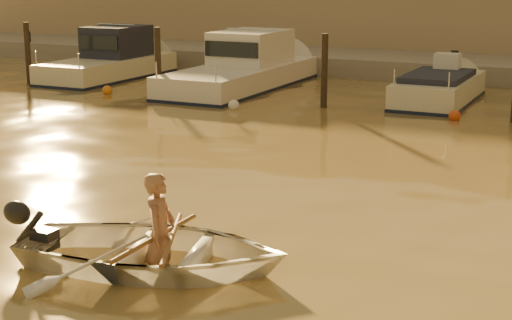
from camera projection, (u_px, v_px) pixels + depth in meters
The scene contains 16 objects.
dinghy at pixel (153, 250), 9.89m from camera, with size 2.46×3.45×0.71m, color silver.
person at pixel (160, 233), 9.81m from camera, with size 0.57×0.37×1.55m, color #97664B.
outboard_motor at pixel (44, 239), 10.19m from camera, with size 0.90×0.40×0.70m, color black, non-canonical shape.
oar_port at pixel (172, 238), 9.79m from camera, with size 0.06×0.06×2.10m, color brown.
oar_starboard at pixel (156, 237), 9.83m from camera, with size 0.06×0.06×2.10m, color brown.
moored_boat_1 at pixel (108, 60), 26.85m from camera, with size 2.10×6.31×1.75m, color beige, non-canonical shape.
moored_boat_2 at pixel (241, 68), 24.70m from camera, with size 2.38×7.93×1.75m, color silver, non-canonical shape.
moored_boat_3 at pixel (439, 94), 22.15m from camera, with size 1.78×5.25×0.95m, color beige, non-canonical shape.
piling_0 at pixel (28, 56), 25.51m from camera, with size 0.18×0.18×2.20m, color #2D2319.
piling_1 at pixel (158, 64), 23.41m from camera, with size 0.18×0.18×2.20m, color #2D2319.
piling_2 at pixel (324, 75), 21.18m from camera, with size 0.18×0.18×2.20m, color #2D2319.
fender_b at pixel (107, 90), 23.68m from camera, with size 0.30×0.30×0.30m, color orange.
fender_c at pixel (234, 105), 21.13m from camera, with size 0.30×0.30×0.30m, color white.
fender_d at pixel (455, 116), 19.61m from camera, with size 0.30×0.30×0.30m, color #C74717.
quay at pixel (406, 70), 28.01m from camera, with size 52.00×4.00×1.00m, color gray.
waterfront_building at pixel (444, 0), 32.29m from camera, with size 46.00×7.00×4.80m, color #9E8466.
Camera 1 is at (7.29, -6.03, 3.71)m, focal length 55.00 mm.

